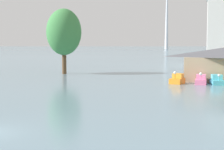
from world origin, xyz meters
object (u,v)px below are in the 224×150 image
object	(u,v)px
pedal_boat_pink	(201,80)
pedal_boat_cyan	(217,81)
distant_broadcast_tower	(167,2)
pedal_boat_orange	(177,80)
shoreline_tree_tall_left	(64,32)

from	to	relation	value
pedal_boat_pink	pedal_boat_cyan	xyz separation A→B (m)	(2.10, -0.17, 0.01)
pedal_boat_cyan	distant_broadcast_tower	world-z (taller)	distant_broadcast_tower
pedal_boat_orange	pedal_boat_pink	size ratio (longest dim) A/B	0.93
pedal_boat_orange	shoreline_tree_tall_left	world-z (taller)	shoreline_tree_tall_left
pedal_boat_orange	shoreline_tree_tall_left	distance (m)	25.11
pedal_boat_pink	shoreline_tree_tall_left	bearing A→B (deg)	-113.30
pedal_boat_orange	pedal_boat_cyan	xyz separation A→B (m)	(5.25, 0.18, -0.04)
pedal_boat_cyan	shoreline_tree_tall_left	size ratio (longest dim) A/B	0.25
pedal_boat_pink	distant_broadcast_tower	distance (m)	344.86
pedal_boat_cyan	shoreline_tree_tall_left	xyz separation A→B (m)	(-26.45, 11.29, 7.05)
distant_broadcast_tower	pedal_boat_pink	bearing A→B (deg)	-83.39
shoreline_tree_tall_left	distant_broadcast_tower	xyz separation A→B (m)	(-14.94, 327.87, 42.59)
pedal_boat_cyan	pedal_boat_orange	bearing A→B (deg)	-97.82
pedal_boat_cyan	distant_broadcast_tower	bearing A→B (deg)	177.15
pedal_boat_pink	pedal_boat_cyan	world-z (taller)	pedal_boat_pink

